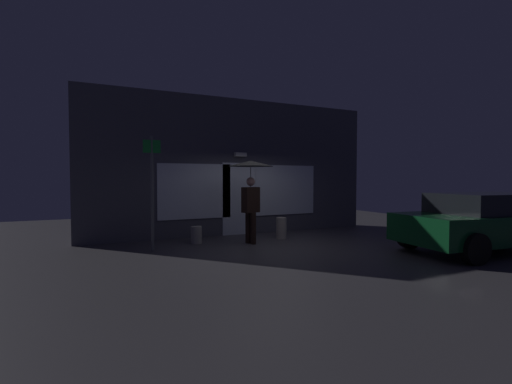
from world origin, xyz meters
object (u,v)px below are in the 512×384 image
(street_sign_post, at_px, (152,187))
(sidewalk_bollard_2, at_px, (281,228))
(sidewalk_bollard, at_px, (196,235))
(parked_car, at_px, (487,221))
(person_with_umbrella, at_px, (251,179))

(street_sign_post, xyz_separation_m, sidewalk_bollard_2, (3.61, 0.24, -1.23))
(sidewalk_bollard, distance_m, sidewalk_bollard_2, 2.43)
(sidewalk_bollard_2, bearing_deg, parked_car, -45.29)
(person_with_umbrella, bearing_deg, parked_car, 126.49)
(street_sign_post, distance_m, sidewalk_bollard, 1.85)
(sidewalk_bollard, relative_size, sidewalk_bollard_2, 0.75)
(person_with_umbrella, relative_size, parked_car, 0.49)
(street_sign_post, xyz_separation_m, sidewalk_bollard, (1.20, 0.54, -1.30))
(street_sign_post, bearing_deg, sidewalk_bollard, 24.39)
(parked_car, bearing_deg, person_with_umbrella, 150.93)
(street_sign_post, relative_size, sidewalk_bollard_2, 4.48)
(parked_car, distance_m, street_sign_post, 7.93)
(street_sign_post, height_order, sidewalk_bollard, street_sign_post)
(parked_car, bearing_deg, street_sign_post, 161.04)
(street_sign_post, bearing_deg, person_with_umbrella, -1.61)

